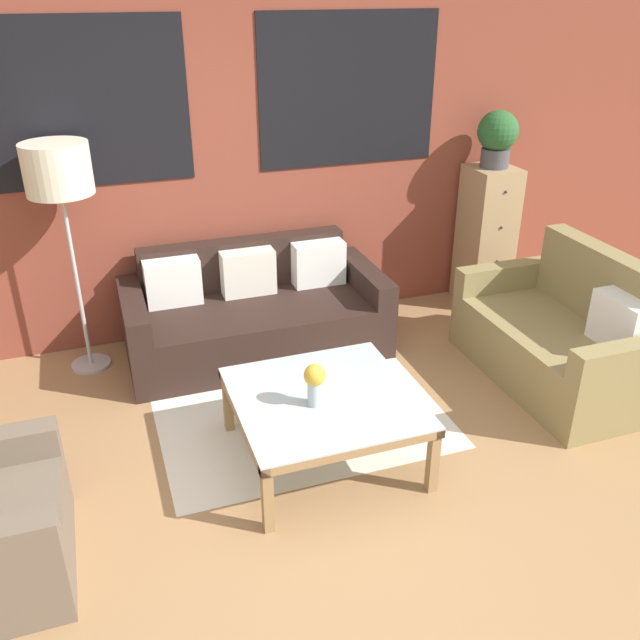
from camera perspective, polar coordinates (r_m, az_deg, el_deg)
ground_plane at (r=3.70m, az=1.78°, el=-16.49°), size 16.00×16.00×0.00m
wall_back_brick at (r=5.17m, az=-7.94°, el=13.89°), size 8.40×0.09×2.80m
rug at (r=4.59m, az=-2.37°, el=-6.79°), size 1.80×1.72×0.00m
couch_dark at (r=5.10m, az=-5.53°, el=0.46°), size 1.90×0.88×0.78m
settee_vintage at (r=4.98m, az=19.77°, el=-1.53°), size 0.80×1.46×0.92m
coffee_table at (r=3.88m, az=0.32°, el=-7.13°), size 1.00×1.00×0.43m
floor_lamp at (r=4.75m, az=-21.17°, el=11.23°), size 0.43×0.43×1.62m
drawer_cabinet at (r=5.94m, az=13.78°, el=6.83°), size 0.37×0.42×1.18m
potted_plant at (r=5.72m, az=14.71°, el=14.75°), size 0.32×0.32×0.45m
flower_vase at (r=3.70m, az=-0.44°, el=-5.20°), size 0.12×0.12×0.25m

